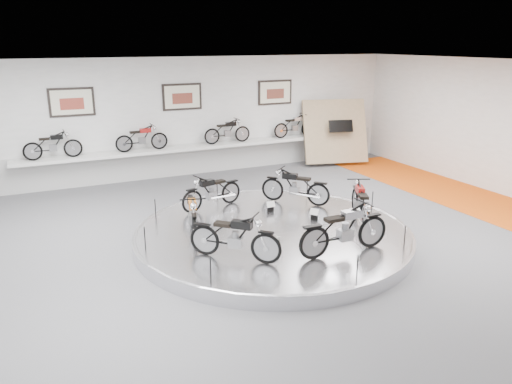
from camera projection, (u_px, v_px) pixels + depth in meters
name	position (u px, v px, depth m)	size (l,w,h in m)	color
floor	(279.00, 246.00, 11.42)	(16.00, 16.00, 0.00)	#4F5052
ceiling	(281.00, 66.00, 10.25)	(16.00, 16.00, 0.00)	white
wall_back	(183.00, 118.00, 16.88)	(16.00, 16.00, 0.00)	white
orange_carpet_strip	(489.00, 205.00, 14.21)	(2.40, 12.60, 0.01)	orange
dado_band	(185.00, 159.00, 17.29)	(15.68, 0.04, 1.10)	#BCBCBA
display_platform	(273.00, 235.00, 11.63)	(6.40, 6.40, 0.30)	silver
platform_rim	(273.00, 230.00, 11.60)	(6.40, 6.40, 0.10)	#B2B2BA
shelf	(187.00, 148.00, 16.92)	(11.00, 0.55, 0.10)	silver
poster_left	(72.00, 102.00, 15.21)	(1.35, 0.06, 0.88)	silver
poster_center	(182.00, 97.00, 16.65)	(1.35, 0.06, 0.88)	silver
poster_right	(275.00, 92.00, 18.08)	(1.35, 0.06, 0.88)	silver
display_panel	(335.00, 131.00, 18.62)	(2.40, 0.12, 2.40)	tan
shelf_bike_a	(53.00, 147.00, 15.07)	(1.22, 0.42, 0.73)	black
shelf_bike_b	(142.00, 140.00, 16.18)	(1.22, 0.42, 0.73)	maroon
shelf_bike_c	(227.00, 133.00, 17.41)	(1.22, 0.42, 0.73)	black
shelf_bike_d	(295.00, 127.00, 18.52)	(1.22, 0.42, 0.73)	#9F9FA4
bike_a	(295.00, 186.00, 13.31)	(1.62, 0.57, 0.95)	black
bike_b	(212.00, 191.00, 12.93)	(1.54, 0.54, 0.91)	black
bike_c	(192.00, 213.00, 11.20)	(1.64, 0.58, 0.96)	#BC651B
bike_d	(235.00, 237.00, 9.86)	(1.65, 0.58, 0.97)	black
bike_e	(344.00, 229.00, 10.14)	(1.80, 0.63, 1.06)	#9F9FA4
bike_f	(361.00, 202.00, 11.94)	(1.65, 0.58, 0.97)	maroon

